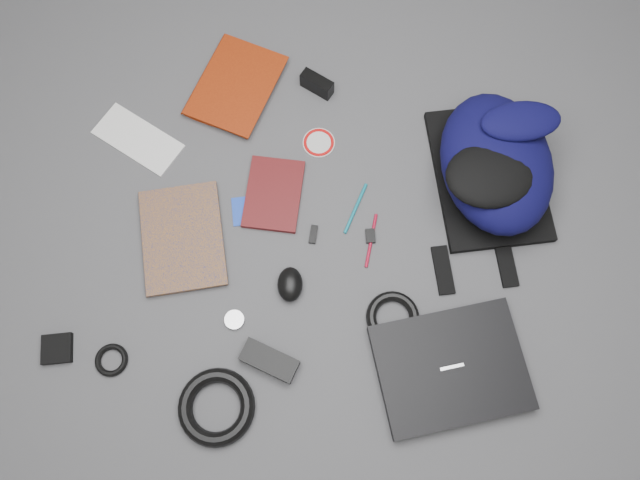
% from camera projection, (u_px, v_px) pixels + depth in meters
% --- Properties ---
extents(ground, '(4.00, 4.00, 0.00)m').
position_uv_depth(ground, '(320.00, 242.00, 1.62)').
color(ground, '#4F4F51').
rests_on(ground, ground).
extents(backpack, '(0.43, 0.51, 0.18)m').
position_uv_depth(backpack, '(496.00, 163.00, 1.59)').
color(backpack, black).
rests_on(backpack, ground).
extents(laptop, '(0.43, 0.39, 0.04)m').
position_uv_depth(laptop, '(451.00, 368.00, 1.50)').
color(laptop, black).
rests_on(laptop, ground).
extents(textbook_red, '(0.25, 0.31, 0.03)m').
position_uv_depth(textbook_red, '(203.00, 74.00, 1.75)').
color(textbook_red, maroon).
rests_on(textbook_red, ground).
extents(comic_book, '(0.30, 0.34, 0.02)m').
position_uv_depth(comic_book, '(143.00, 244.00, 1.60)').
color(comic_book, '#C9740E').
rests_on(comic_book, ground).
extents(envelope, '(0.26, 0.19, 0.00)m').
position_uv_depth(envelope, '(138.00, 139.00, 1.70)').
color(envelope, silver).
rests_on(envelope, ground).
extents(dvd_case, '(0.16, 0.21, 0.02)m').
position_uv_depth(dvd_case, '(274.00, 194.00, 1.65)').
color(dvd_case, '#420C0D').
rests_on(dvd_case, ground).
extents(compact_camera, '(0.10, 0.06, 0.05)m').
position_uv_depth(compact_camera, '(317.00, 84.00, 1.73)').
color(compact_camera, black).
rests_on(compact_camera, ground).
extents(sticker_disc, '(0.10, 0.10, 0.00)m').
position_uv_depth(sticker_disc, '(319.00, 143.00, 1.70)').
color(sticker_disc, silver).
rests_on(sticker_disc, ground).
extents(pen_teal, '(0.04, 0.15, 0.01)m').
position_uv_depth(pen_teal, '(356.00, 208.00, 1.64)').
color(pen_teal, '#0E6E81').
rests_on(pen_teal, ground).
extents(pen_red, '(0.01, 0.15, 0.01)m').
position_uv_depth(pen_red, '(371.00, 240.00, 1.61)').
color(pen_red, maroon).
rests_on(pen_red, ground).
extents(id_badge, '(0.07, 0.09, 0.00)m').
position_uv_depth(id_badge, '(242.00, 211.00, 1.64)').
color(id_badge, '#193FBC').
rests_on(id_badge, ground).
extents(usb_black, '(0.02, 0.05, 0.01)m').
position_uv_depth(usb_black, '(313.00, 234.00, 1.62)').
color(usb_black, black).
rests_on(usb_black, ground).
extents(key_fob, '(0.03, 0.04, 0.01)m').
position_uv_depth(key_fob, '(370.00, 236.00, 1.62)').
color(key_fob, black).
rests_on(key_fob, ground).
extents(mouse, '(0.08, 0.10, 0.05)m').
position_uv_depth(mouse, '(290.00, 284.00, 1.56)').
color(mouse, black).
rests_on(mouse, ground).
extents(headphone_left, '(0.06, 0.06, 0.01)m').
position_uv_depth(headphone_left, '(179.00, 280.00, 1.58)').
color(headphone_left, silver).
rests_on(headphone_left, ground).
extents(headphone_right, '(0.05, 0.05, 0.01)m').
position_uv_depth(headphone_right, '(234.00, 320.00, 1.55)').
color(headphone_right, '#B3B3B5').
rests_on(headphone_right, ground).
extents(cable_coil, '(0.16, 0.16, 0.03)m').
position_uv_depth(cable_coil, '(393.00, 317.00, 1.55)').
color(cable_coil, black).
rests_on(cable_coil, ground).
extents(power_brick, '(0.15, 0.09, 0.03)m').
position_uv_depth(power_brick, '(269.00, 361.00, 1.51)').
color(power_brick, black).
rests_on(power_brick, ground).
extents(power_cord_coil, '(0.22, 0.22, 0.04)m').
position_uv_depth(power_cord_coil, '(216.00, 407.00, 1.48)').
color(power_cord_coil, black).
rests_on(power_cord_coil, ground).
extents(pouch, '(0.09, 0.09, 0.02)m').
position_uv_depth(pouch, '(57.00, 349.00, 1.53)').
color(pouch, black).
rests_on(pouch, ground).
extents(earbud_coil, '(0.10, 0.10, 0.02)m').
position_uv_depth(earbud_coil, '(111.00, 360.00, 1.52)').
color(earbud_coil, black).
rests_on(earbud_coil, ground).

